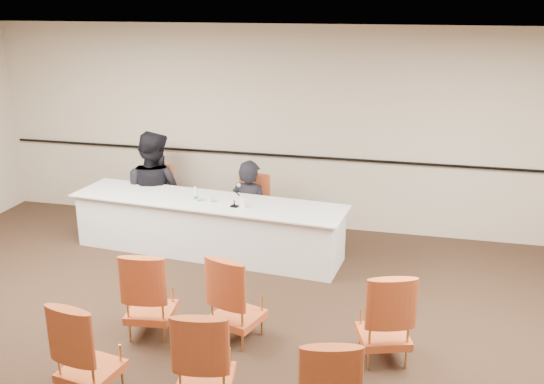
{
  "coord_description": "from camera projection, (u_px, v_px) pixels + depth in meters",
  "views": [
    {
      "loc": [
        1.49,
        -4.6,
        3.36
      ],
      "look_at": [
        -0.26,
        2.6,
        0.96
      ],
      "focal_mm": 40.0,
      "sensor_mm": 36.0,
      "label": 1
    }
  ],
  "objects": [
    {
      "name": "coffee_cup",
      "position": [
        243.0,
        203.0,
        7.81
      ],
      "size": [
        0.1,
        0.1,
        0.12
      ],
      "primitive_type": "cylinder",
      "rotation": [
        0.0,
        0.0,
        -0.45
      ],
      "color": "white",
      "rests_on": "panel_table"
    },
    {
      "name": "papers",
      "position": [
        230.0,
        203.0,
        8.0
      ],
      "size": [
        0.33,
        0.26,
        0.0
      ],
      "primitive_type": "cube",
      "rotation": [
        0.0,
        0.0,
        0.15
      ],
      "color": "white",
      "rests_on": "panel_table"
    },
    {
      "name": "aud_chair_front_mid",
      "position": [
        237.0,
        297.0,
        6.1
      ],
      "size": [
        0.63,
        0.63,
        0.95
      ],
      "primitive_type": null,
      "rotation": [
        0.0,
        0.0,
        -0.3
      ],
      "color": "#A4471D",
      "rests_on": "ground"
    },
    {
      "name": "aud_chair_front_left",
      "position": [
        150.0,
        292.0,
        6.2
      ],
      "size": [
        0.56,
        0.56,
        0.95
      ],
      "primitive_type": null,
      "rotation": [
        0.0,
        0.0,
        0.13
      ],
      "color": "#A4471D",
      "rests_on": "ground"
    },
    {
      "name": "aud_chair_front_right",
      "position": [
        384.0,
        315.0,
        5.75
      ],
      "size": [
        0.63,
        0.63,
        0.95
      ],
      "primitive_type": null,
      "rotation": [
        0.0,
        0.0,
        0.32
      ],
      "color": "#A4471D",
      "rests_on": "ground"
    },
    {
      "name": "panelist_main",
      "position": [
        250.0,
        217.0,
        8.63
      ],
      "size": [
        0.68,
        0.52,
        1.68
      ],
      "primitive_type": "imported",
      "rotation": [
        0.0,
        0.0,
        2.92
      ],
      "color": "black",
      "rests_on": "ground"
    },
    {
      "name": "panelist_second",
      "position": [
        154.0,
        196.0,
        9.06
      ],
      "size": [
        1.08,
        0.91,
        1.98
      ],
      "primitive_type": "imported",
      "rotation": [
        0.0,
        0.0,
        2.96
      ],
      "color": "black",
      "rests_on": "ground"
    },
    {
      "name": "aud_chair_back_left",
      "position": [
        89.0,
        348.0,
        5.21
      ],
      "size": [
        0.58,
        0.58,
        0.95
      ],
      "primitive_type": null,
      "rotation": [
        0.0,
        0.0,
        -0.17
      ],
      "color": "#A4471D",
      "rests_on": "ground"
    },
    {
      "name": "panelist_second_chair",
      "position": [
        154.0,
        199.0,
        9.08
      ],
      "size": [
        0.55,
        0.55,
        0.95
      ],
      "primitive_type": null,
      "rotation": [
        0.0,
        0.0,
        -0.1
      ],
      "color": "#A4471D",
      "rests_on": "ground"
    },
    {
      "name": "microphone",
      "position": [
        234.0,
        196.0,
        7.82
      ],
      "size": [
        0.12,
        0.21,
        0.29
      ],
      "primitive_type": null,
      "rotation": [
        0.0,
        0.0,
        -0.11
      ],
      "color": "black",
      "rests_on": "panel_table"
    },
    {
      "name": "water_bottle",
      "position": [
        196.0,
        194.0,
        8.04
      ],
      "size": [
        0.08,
        0.08,
        0.21
      ],
      "primitive_type": null,
      "rotation": [
        0.0,
        0.0,
        -0.25
      ],
      "color": "#18877C",
      "rests_on": "panel_table"
    },
    {
      "name": "panel_table",
      "position": [
        208.0,
        226.0,
        8.24
      ],
      "size": [
        3.85,
        1.23,
        0.76
      ],
      "primitive_type": null,
      "rotation": [
        0.0,
        0.0,
        -0.1
      ],
      "color": "silver",
      "rests_on": "ground"
    },
    {
      "name": "wall_rail",
      "position": [
        311.0,
        157.0,
        8.94
      ],
      "size": [
        9.8,
        0.04,
        0.03
      ],
      "primitive_type": "cube",
      "color": "black",
      "rests_on": "wall_back"
    },
    {
      "name": "drinking_glass",
      "position": [
        210.0,
        199.0,
        8.03
      ],
      "size": [
        0.07,
        0.07,
        0.1
      ],
      "primitive_type": "cylinder",
      "rotation": [
        0.0,
        0.0,
        0.08
      ],
      "color": "silver",
      "rests_on": "panel_table"
    },
    {
      "name": "floor",
      "position": [
        233.0,
        376.0,
        5.62
      ],
      "size": [
        10.0,
        10.0,
        0.0
      ],
      "primitive_type": "plane",
      "color": "black",
      "rests_on": "ground"
    },
    {
      "name": "panelist_main_chair",
      "position": [
        250.0,
        210.0,
        8.59
      ],
      "size": [
        0.55,
        0.55,
        0.95
      ],
      "primitive_type": null,
      "rotation": [
        0.0,
        0.0,
        -0.1
      ],
      "color": "#A4471D",
      "rests_on": "ground"
    },
    {
      "name": "aud_chair_back_mid",
      "position": [
        205.0,
        356.0,
        5.09
      ],
      "size": [
        0.58,
        0.58,
        0.95
      ],
      "primitive_type": null,
      "rotation": [
        0.0,
        0.0,
        0.17
      ],
      "color": "#A4471D",
      "rests_on": "ground"
    },
    {
      "name": "wall_back",
      "position": [
        312.0,
        130.0,
        8.86
      ],
      "size": [
        10.0,
        0.04,
        3.0
      ],
      "primitive_type": "cube",
      "color": "#B9AE91",
      "rests_on": "ground"
    },
    {
      "name": "ceiling",
      "position": [
        225.0,
        45.0,
        4.7
      ],
      "size": [
        10.0,
        10.0,
        0.0
      ],
      "primitive_type": "plane",
      "rotation": [
        3.14,
        0.0,
        0.0
      ],
      "color": "silver",
      "rests_on": "ground"
    }
  ]
}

